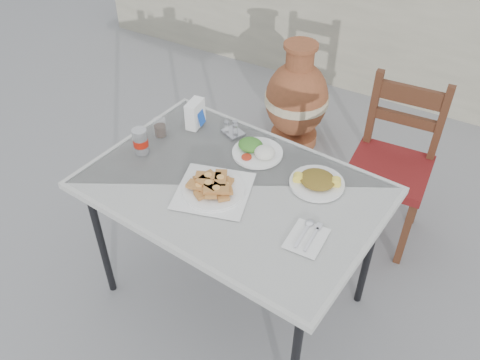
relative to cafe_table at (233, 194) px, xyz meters
The scene contains 13 objects.
ground 0.76m from the cafe_table, ahead, with size 80.00×80.00×0.00m, color slate.
cafe_table is the anchor object (origin of this frame).
pide_plate 0.13m from the cafe_table, 123.45° to the right, with size 0.40×0.40×0.07m.
salad_rice_plate 0.27m from the cafe_table, 93.29° to the left, with size 0.25×0.25×0.06m.
salad_chopped_plate 0.39m from the cafe_table, 30.32° to the left, with size 0.25×0.25×0.05m.
soda_can 0.52m from the cafe_table, behind, with size 0.07×0.07×0.13m.
cola_glass 0.54m from the cafe_table, 164.05° to the left, with size 0.07×0.07×0.09m.
napkin_holder 0.53m from the cafe_table, 142.84° to the left, with size 0.08×0.12×0.14m.
condiment_caddy 0.40m from the cafe_table, 120.54° to the left, with size 0.13×0.12×0.07m.
cutlery_napkin 0.44m from the cafe_table, 15.86° to the right, with size 0.15×0.20×0.01m.
chair 1.06m from the cafe_table, 60.29° to the left, with size 0.46×0.46×0.98m.
terracotta_urn 1.53m from the cafe_table, 102.86° to the left, with size 0.46×0.46×0.80m.
back_wall 2.51m from the cafe_table, 86.35° to the left, with size 6.00×0.25×1.20m, color #A9A48C.
Camera 1 is at (0.73, -1.48, 2.31)m, focal length 38.00 mm.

